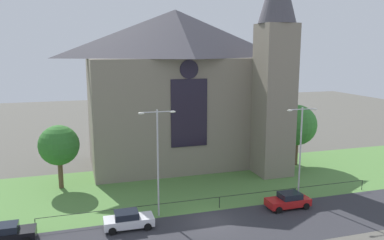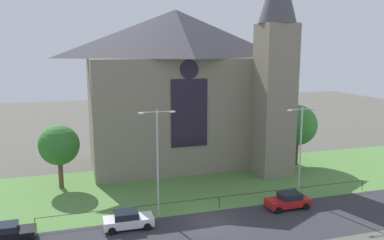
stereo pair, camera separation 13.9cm
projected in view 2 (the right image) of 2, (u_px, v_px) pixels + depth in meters
ground at (181, 184)px, 44.38m from camera, size 160.00×160.00×0.00m
road_asphalt at (219, 231)px, 33.09m from camera, size 120.00×8.00×0.01m
grass_verge at (186, 190)px, 42.50m from camera, size 120.00×20.00×0.01m
church_building at (183, 87)px, 50.81m from camera, size 23.20×16.20×26.00m
iron_railing at (219, 198)px, 37.66m from camera, size 33.19×0.07×1.13m
tree_left_far at (59, 145)px, 42.53m from camera, size 4.37×4.37×7.03m
tree_right_far at (297, 125)px, 51.14m from camera, size 5.29×5.29×7.98m
streetlamp_near at (158, 151)px, 34.92m from camera, size 3.37×0.26×9.88m
streetlamp_far at (301, 142)px, 39.16m from camera, size 3.37×0.26×9.46m
parked_car_black at (7, 233)px, 30.99m from camera, size 4.21×2.04×1.51m
parked_car_white at (128, 220)px, 33.45m from camera, size 4.23×2.08×1.51m
parked_car_red at (288, 201)px, 37.71m from camera, size 4.22×2.06×1.51m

